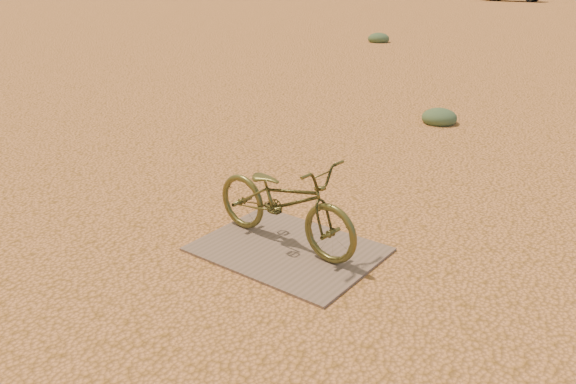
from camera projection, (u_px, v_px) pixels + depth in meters
The scene contains 5 objects.
ground at pixel (372, 250), 4.78m from camera, with size 120.00×120.00×0.00m, color #D98750.
plywood_board at pixel (288, 249), 4.77m from camera, with size 1.48×1.12×0.02m, color #705A4D.
bicycle at pixel (284, 201), 4.71m from camera, with size 0.52×1.50×0.79m, color #4F4E22.
kale_a at pixel (439, 123), 8.68m from camera, with size 0.54×0.54×0.30m, color #47613E.
kale_c at pixel (378, 42), 18.02m from camera, with size 0.68×0.68×0.38m, color #47613E.
Camera 1 is at (1.99, -3.83, 2.24)m, focal length 35.00 mm.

